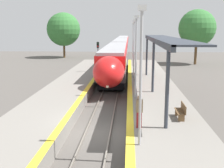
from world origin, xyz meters
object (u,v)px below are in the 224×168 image
object	(u,v)px
platform_bench	(181,111)
lamppost_mid	(136,52)
railway_signal	(98,57)
person_waiting	(139,111)
train	(121,48)
lamppost_farthest	(133,41)
lamppost_near	(141,69)
lamppost_far	(134,45)

from	to	relation	value
platform_bench	lamppost_mid	size ratio (longest dim) A/B	0.24
railway_signal	platform_bench	bearing A→B (deg)	-69.02
person_waiting	train	bearing A→B (deg)	93.09
person_waiting	railway_signal	xyz separation A→B (m)	(-4.32, 19.48, 0.94)
train	railway_signal	xyz separation A→B (m)	(-1.98, -23.82, 0.52)
train	lamppost_farthest	distance (m)	18.53
train	lamppost_near	xyz separation A→B (m)	(2.28, -45.59, 2.12)
lamppost_far	lamppost_farthest	size ratio (longest dim) A/B	1.00
person_waiting	lamppost_far	bearing A→B (deg)	90.21
train	lamppost_mid	world-z (taller)	lamppost_mid
lamppost_far	lamppost_farthest	distance (m)	9.11
person_waiting	lamppost_farthest	xyz separation A→B (m)	(-0.06, 25.04, 2.54)
railway_signal	lamppost_far	bearing A→B (deg)	-39.80
person_waiting	lamppost_far	world-z (taller)	lamppost_far
lamppost_near	lamppost_farthest	size ratio (longest dim) A/B	1.00
platform_bench	railway_signal	size ratio (longest dim) A/B	0.33
platform_bench	lamppost_near	xyz separation A→B (m)	(-2.56, -3.97, 2.99)
lamppost_near	train	bearing A→B (deg)	92.86
person_waiting	lamppost_mid	xyz separation A→B (m)	(-0.06, 6.83, 2.54)
lamppost_mid	lamppost_farthest	world-z (taller)	same
train	lamppost_far	bearing A→B (deg)	-85.24
platform_bench	lamppost_farthest	distance (m)	23.68
person_waiting	lamppost_near	size ratio (longest dim) A/B	0.29
person_waiting	lamppost_farthest	size ratio (longest dim) A/B	0.29
platform_bench	lamppost_near	bearing A→B (deg)	-122.86
lamppost_near	lamppost_farthest	xyz separation A→B (m)	(0.00, 27.32, 0.00)
train	lamppost_mid	distance (m)	36.61
lamppost_near	railway_signal	bearing A→B (deg)	101.08
train	lamppost_farthest	bearing A→B (deg)	-82.89
railway_signal	lamppost_far	distance (m)	5.77
platform_bench	lamppost_farthest	size ratio (longest dim) A/B	0.24
lamppost_farthest	platform_bench	bearing A→B (deg)	-83.73
train	person_waiting	xyz separation A→B (m)	(2.34, -43.31, -0.42)
lamppost_farthest	person_waiting	bearing A→B (deg)	-89.87
railway_signal	lamppost_far	size ratio (longest dim) A/B	0.74
lamppost_near	lamppost_far	bearing A→B (deg)	90.00
lamppost_farthest	railway_signal	bearing A→B (deg)	-127.47
platform_bench	lamppost_near	distance (m)	5.59
person_waiting	lamppost_near	world-z (taller)	lamppost_near
platform_bench	lamppost_farthest	world-z (taller)	lamppost_farthest
lamppost_mid	lamppost_far	size ratio (longest dim) A/B	1.00
platform_bench	train	bearing A→B (deg)	96.64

